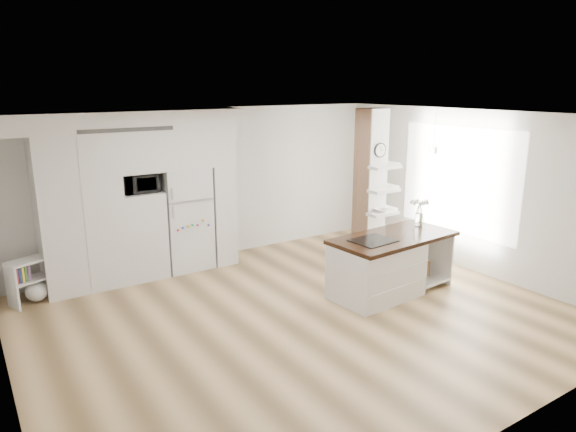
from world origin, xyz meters
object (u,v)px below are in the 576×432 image
Objects in this scene: refrigerator at (185,218)px; floor_plant_a at (436,258)px; bookshelf at (32,283)px; kitchen_island at (382,265)px.

refrigerator reaches higher than floor_plant_a.
bookshelf is 1.45× the size of floor_plant_a.
bookshelf is at bearing 145.82° from kitchen_island.
floor_plant_a is (3.47, -2.49, -0.65)m from refrigerator.
floor_plant_a is at bearing 5.47° from kitchen_island.
bookshelf is (-2.45, -0.17, -0.58)m from refrigerator.
refrigerator is 3.40m from kitchen_island.
kitchen_island reaches higher than bookshelf.
bookshelf is at bearing -175.92° from refrigerator.
refrigerator is 3.84× the size of floor_plant_a.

